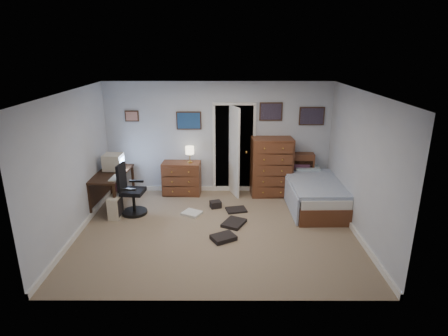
# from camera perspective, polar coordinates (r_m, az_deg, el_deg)

# --- Properties ---
(floor) EXTENTS (5.00, 4.00, 0.02)m
(floor) POSITION_cam_1_polar(r_m,az_deg,el_deg) (6.96, -1.07, -9.50)
(floor) COLOR #85755C
(floor) RESTS_ON ground
(computer_desk) EXTENTS (0.66, 1.30, 0.73)m
(computer_desk) POSITION_cam_1_polar(r_m,az_deg,el_deg) (8.12, -17.30, -1.80)
(computer_desk) COLOR #301D10
(computer_desk) RESTS_ON floor
(crt_monitor) EXTENTS (0.40, 0.37, 0.35)m
(crt_monitor) POSITION_cam_1_polar(r_m,az_deg,el_deg) (8.11, -16.50, 0.86)
(crt_monitor) COLOR beige
(crt_monitor) RESTS_ON computer_desk
(keyboard) EXTENTS (0.17, 0.40, 0.02)m
(keyboard) POSITION_cam_1_polar(r_m,az_deg,el_deg) (7.66, -16.28, -1.45)
(keyboard) COLOR beige
(keyboard) RESTS_ON computer_desk
(pc_tower) EXTENTS (0.22, 0.42, 0.44)m
(pc_tower) POSITION_cam_1_polar(r_m,az_deg,el_deg) (7.66, -16.18, -5.66)
(pc_tower) COLOR beige
(pc_tower) RESTS_ON floor
(office_chair) EXTENTS (0.55, 0.55, 1.04)m
(office_chair) POSITION_cam_1_polar(r_m,az_deg,el_deg) (7.67, -14.07, -3.99)
(office_chair) COLOR black
(office_chair) RESTS_ON floor
(media_stack) EXTENTS (0.19, 0.19, 0.89)m
(media_stack) POSITION_cam_1_polar(r_m,az_deg,el_deg) (8.95, -15.85, -0.64)
(media_stack) COLOR maroon
(media_stack) RESTS_ON floor
(low_dresser) EXTENTS (0.86, 0.47, 0.75)m
(low_dresser) POSITION_cam_1_polar(r_m,az_deg,el_deg) (8.49, -6.47, -1.56)
(low_dresser) COLOR brown
(low_dresser) RESTS_ON floor
(table_lamp) EXTENTS (0.20, 0.20, 0.36)m
(table_lamp) POSITION_cam_1_polar(r_m,az_deg,el_deg) (8.28, -5.25, 2.63)
(table_lamp) COLOR gold
(table_lamp) RESTS_ON low_dresser
(doorway) EXTENTS (0.96, 1.12, 2.05)m
(doorway) POSITION_cam_1_polar(r_m,az_deg,el_deg) (8.73, 1.47, 3.42)
(doorway) COLOR black
(doorway) RESTS_ON floor
(tall_dresser) EXTENTS (0.92, 0.58, 1.31)m
(tall_dresser) POSITION_cam_1_polar(r_m,az_deg,el_deg) (8.38, 7.22, 0.18)
(tall_dresser) COLOR brown
(tall_dresser) RESTS_ON floor
(headboard_bookcase) EXTENTS (1.04, 0.31, 0.93)m
(headboard_bookcase) POSITION_cam_1_polar(r_m,az_deg,el_deg) (8.60, 10.03, -0.61)
(headboard_bookcase) COLOR brown
(headboard_bookcase) RESTS_ON floor
(bed) EXTENTS (1.09, 1.98, 0.64)m
(bed) POSITION_cam_1_polar(r_m,az_deg,el_deg) (8.02, 13.42, -3.69)
(bed) COLOR brown
(bed) RESTS_ON floor
(wall_posters) EXTENTS (4.38, 0.04, 0.60)m
(wall_posters) POSITION_cam_1_polar(r_m,az_deg,el_deg) (8.29, 3.10, 7.88)
(wall_posters) COLOR #331E11
(wall_posters) RESTS_ON floor
(floor_clutter) EXTENTS (1.35, 1.72, 0.14)m
(floor_clutter) POSITION_cam_1_polar(r_m,az_deg,el_deg) (7.24, -0.34, -7.91)
(floor_clutter) COLOR silver
(floor_clutter) RESTS_ON floor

